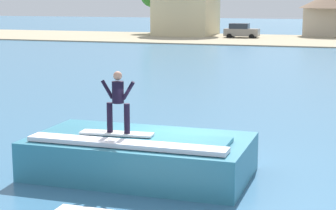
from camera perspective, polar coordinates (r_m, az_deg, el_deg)
The scene contains 8 objects.
ground_plane at distance 16.81m, azimuth 0.72°, elevation -6.54°, with size 260.00×260.00×0.00m, color teal.
wave_crest at distance 16.37m, azimuth -2.77°, elevation -4.93°, with size 6.05×3.36×1.22m.
surfboard at distance 16.06m, azimuth -5.02°, elevation -2.77°, with size 2.05×0.61×0.06m.
surfer at distance 15.81m, azimuth -4.89°, elevation 0.60°, with size 0.98×0.32×1.68m.
shoreline_bank at distance 70.00m, azimuth 14.08°, elevation 6.09°, with size 120.00×18.42×0.13m.
car_near_shore at distance 73.05m, azimuth 7.14°, elevation 7.17°, with size 4.23×2.11×1.86m.
house_with_chimney at distance 78.02m, azimuth 1.81°, elevation 9.93°, with size 10.12×10.12×8.33m.
house_small_cottage at distance 78.74m, azimuth 15.69°, elevation 8.86°, with size 8.46×8.46×5.77m.
Camera 1 is at (4.75, -15.37, 4.88)m, focal length 62.61 mm.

